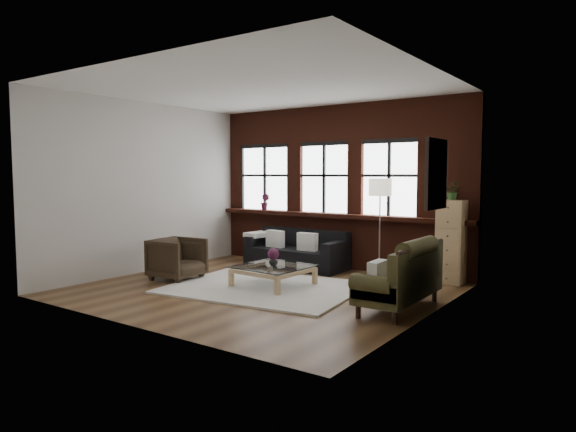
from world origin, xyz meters
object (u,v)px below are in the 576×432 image
Objects in this scene: dark_sofa at (296,249)px; vase at (273,261)px; coffee_table at (273,277)px; vintage_settee at (399,277)px; drawer_chest at (452,242)px; floor_lamp at (380,225)px; armchair at (177,259)px.

dark_sofa reaches higher than vase.
coffee_table is at bearing -63.43° from vase.
vintage_settee is 2.14m from drawer_chest.
coffee_table is at bearing 176.74° from vintage_settee.
coffee_table is 7.19× the size of vase.
floor_lamp reaches higher than dark_sofa.
dark_sofa is 1.43× the size of drawer_chest.
coffee_table is at bearing -67.55° from dark_sofa.
vintage_settee is at bearing -91.17° from drawer_chest.
vintage_settee is at bearing -89.78° from armchair.
vintage_settee is at bearing -3.26° from coffee_table.
vintage_settee reaches higher than coffee_table.
vintage_settee is 1.19× the size of drawer_chest.
coffee_table is 0.57× the size of floor_lamp.
vase is (-2.24, 0.13, -0.02)m from vintage_settee.
armchair is at bearing -116.50° from dark_sofa.
vase is 2.06m from floor_lamp.
drawer_chest is 0.74× the size of floor_lamp.
drawer_chest is at bearing 6.43° from dark_sofa.
armchair reaches higher than coffee_table.
dark_sofa is 1.80m from coffee_table.
drawer_chest is at bearing -63.35° from armchair.
dark_sofa is 3.43m from vintage_settee.
vintage_settee is 0.88× the size of floor_lamp.
armchair is 1.83m from coffee_table.
coffee_table is (1.75, 0.48, -0.19)m from armchair.
armchair is at bearing -164.60° from vase.
vase is 0.08× the size of floor_lamp.
vase is at bearing -79.46° from armchair.
vintage_settee is (2.93, -1.78, 0.08)m from dark_sofa.
vase is 0.11× the size of drawer_chest.
drawer_chest reaches higher than coffee_table.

